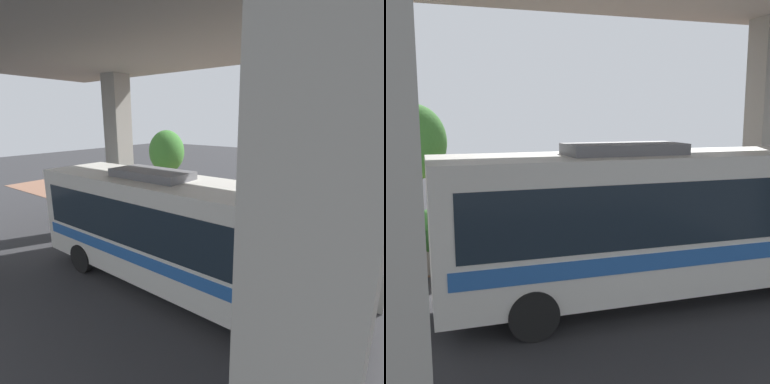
# 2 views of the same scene
# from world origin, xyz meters

# --- Properties ---
(ground_plane) EXTENTS (80.00, 80.00, 0.00)m
(ground_plane) POSITION_xyz_m (0.00, 0.00, 0.00)
(ground_plane) COLOR #2D2D30
(ground_plane) RESTS_ON ground
(sidewalk_strip) EXTENTS (6.00, 40.00, 0.02)m
(sidewalk_strip) POSITION_xyz_m (-3.00, 0.00, 0.01)
(sidewalk_strip) COLOR #845B47
(sidewalk_strip) RESTS_ON ground
(overpass) EXTENTS (9.40, 18.58, 7.72)m
(overpass) POSITION_xyz_m (4.00, 0.00, 6.72)
(overpass) COLOR gray
(overpass) RESTS_ON ground
(bus) EXTENTS (2.59, 10.40, 3.67)m
(bus) POSITION_xyz_m (3.21, 0.42, 1.99)
(bus) COLOR silver
(bus) RESTS_ON ground
(fire_hydrant) EXTENTS (0.44, 0.21, 1.04)m
(fire_hydrant) POSITION_xyz_m (-2.11, -2.62, 0.52)
(fire_hydrant) COLOR gold
(fire_hydrant) RESTS_ON ground
(planter_front) EXTENTS (1.22, 1.22, 1.64)m
(planter_front) POSITION_xyz_m (-0.65, -1.12, 0.85)
(planter_front) COLOR gray
(planter_front) RESTS_ON ground
(planter_middle) EXTENTS (1.41, 1.41, 1.78)m
(planter_middle) POSITION_xyz_m (-0.59, -4.50, 0.90)
(planter_middle) COLOR gray
(planter_middle) RESTS_ON ground
(street_tree_near) EXTENTS (1.91, 1.91, 4.61)m
(street_tree_near) POSITION_xyz_m (-2.51, -5.00, 3.44)
(street_tree_near) COLOR brown
(street_tree_near) RESTS_ON ground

